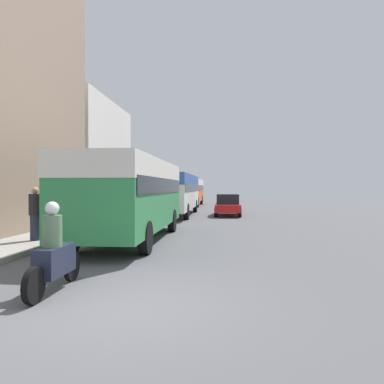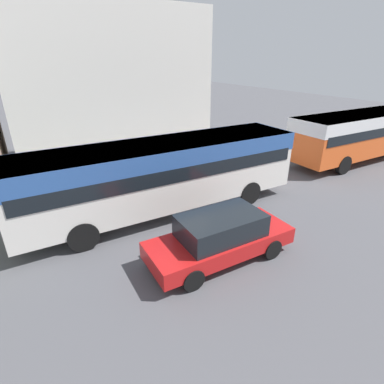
# 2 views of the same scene
# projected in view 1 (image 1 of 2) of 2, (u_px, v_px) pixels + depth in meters

# --- Properties ---
(ground_plane) EXTENTS (120.00, 120.00, 0.00)m
(ground_plane) POSITION_uv_depth(u_px,v_px,m) (119.00, 309.00, 6.14)
(ground_plane) COLOR #515156
(building_far_terrace) EXTENTS (5.06, 9.86, 8.09)m
(building_far_terrace) POSITION_uv_depth(u_px,v_px,m) (79.00, 159.00, 26.96)
(building_far_terrace) COLOR silver
(building_far_terrace) RESTS_ON ground_plane
(bus_lead) EXTENTS (2.56, 9.16, 2.98)m
(bus_lead) POSITION_uv_depth(u_px,v_px,m) (131.00, 189.00, 13.96)
(bus_lead) COLOR #2D8447
(bus_lead) RESTS_ON ground_plane
(bus_following) EXTENTS (2.50, 11.03, 2.84)m
(bus_following) POSITION_uv_depth(u_px,v_px,m) (176.00, 189.00, 26.31)
(bus_following) COLOR silver
(bus_following) RESTS_ON ground_plane
(bus_third_in_line) EXTENTS (2.54, 10.70, 2.81)m
(bus_third_in_line) POSITION_uv_depth(u_px,v_px,m) (189.00, 189.00, 39.63)
(bus_third_in_line) COLOR #EA5B23
(bus_third_in_line) RESTS_ON ground_plane
(motorcycle_behind_lead) EXTENTS (0.39, 2.24, 1.73)m
(motorcycle_behind_lead) POSITION_uv_depth(u_px,v_px,m) (54.00, 256.00, 7.13)
(motorcycle_behind_lead) COLOR #1E2338
(motorcycle_behind_lead) RESTS_ON ground_plane
(car_crossing) EXTENTS (1.79, 4.54, 1.51)m
(car_crossing) POSITION_uv_depth(u_px,v_px,m) (228.00, 204.00, 26.16)
(car_crossing) COLOR red
(car_crossing) RESTS_ON ground_plane
(pedestrian_near_curb) EXTENTS (0.33, 0.33, 1.77)m
(pedestrian_near_curb) POSITION_uv_depth(u_px,v_px,m) (163.00, 195.00, 42.54)
(pedestrian_near_curb) COLOR #232838
(pedestrian_near_curb) RESTS_ON sidewalk
(pedestrian_walking_away) EXTENTS (0.42, 0.42, 1.85)m
(pedestrian_walking_away) POSITION_uv_depth(u_px,v_px,m) (35.00, 213.00, 12.98)
(pedestrian_walking_away) COLOR #232838
(pedestrian_walking_away) RESTS_ON sidewalk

